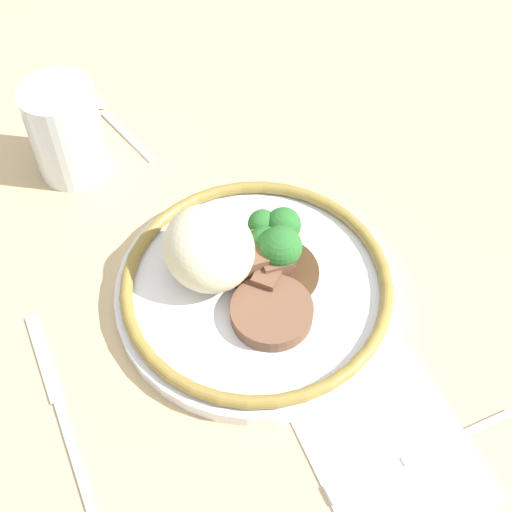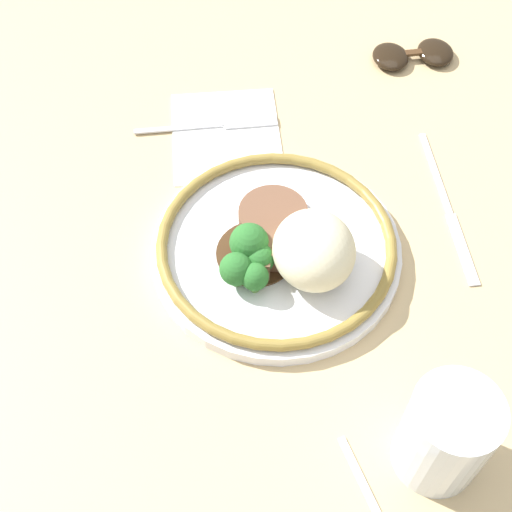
{
  "view_description": "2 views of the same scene",
  "coord_description": "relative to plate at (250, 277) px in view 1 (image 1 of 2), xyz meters",
  "views": [
    {
      "loc": [
        -0.32,
        0.17,
        0.59
      ],
      "look_at": [
        0.03,
        -0.03,
        0.05
      ],
      "focal_mm": 50.0,
      "sensor_mm": 36.0,
      "label": 1
    },
    {
      "loc": [
        0.43,
        -0.13,
        0.65
      ],
      "look_at": [
        0.03,
        -0.04,
        0.08
      ],
      "focal_mm": 50.0,
      "sensor_mm": 36.0,
      "label": 2
    }
  ],
  "objects": [
    {
      "name": "spoon",
      "position": [
        0.31,
        0.02,
        -0.02
      ],
      "size": [
        0.16,
        0.04,
        0.01
      ],
      "rotation": [
        0.0,
        0.0,
        0.15
      ],
      "color": "#B7B7BC",
      "rests_on": "dining_table"
    },
    {
      "name": "ground_plane",
      "position": [
        -0.01,
        0.01,
        -0.05
      ],
      "size": [
        8.0,
        8.0,
        0.0
      ],
      "primitive_type": "plane",
      "color": "#5B5651"
    },
    {
      "name": "juice_glass",
      "position": [
        0.24,
        0.08,
        0.02
      ],
      "size": [
        0.07,
        0.07,
        0.11
      ],
      "color": "orange",
      "rests_on": "dining_table"
    },
    {
      "name": "napkin",
      "position": [
        -0.19,
        -0.02,
        -0.02
      ],
      "size": [
        0.17,
        0.15,
        0.0
      ],
      "color": "white",
      "rests_on": "dining_table"
    },
    {
      "name": "plate",
      "position": [
        0.0,
        0.0,
        0.0
      ],
      "size": [
        0.26,
        0.26,
        0.09
      ],
      "color": "white",
      "rests_on": "dining_table"
    },
    {
      "name": "dining_table",
      "position": [
        -0.01,
        0.01,
        -0.04
      ],
      "size": [
        1.5,
        1.25,
        0.03
      ],
      "color": "tan",
      "rests_on": "ground"
    },
    {
      "name": "fork",
      "position": [
        -0.21,
        -0.02,
        -0.02
      ],
      "size": [
        0.03,
        0.17,
        0.0
      ],
      "rotation": [
        0.0,
        0.0,
        1.46
      ],
      "color": "#B7B7BC",
      "rests_on": "napkin"
    },
    {
      "name": "knife",
      "position": [
        -0.02,
        0.2,
        -0.02
      ],
      "size": [
        0.22,
        0.03,
        0.0
      ],
      "rotation": [
        0.0,
        0.0,
        -0.11
      ],
      "color": "#B7B7BC",
      "rests_on": "dining_table"
    }
  ]
}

